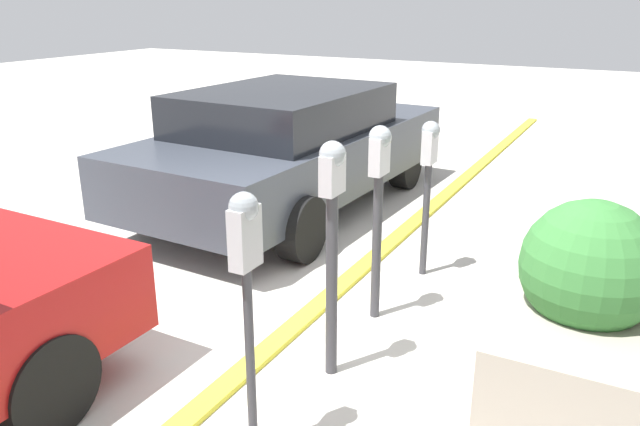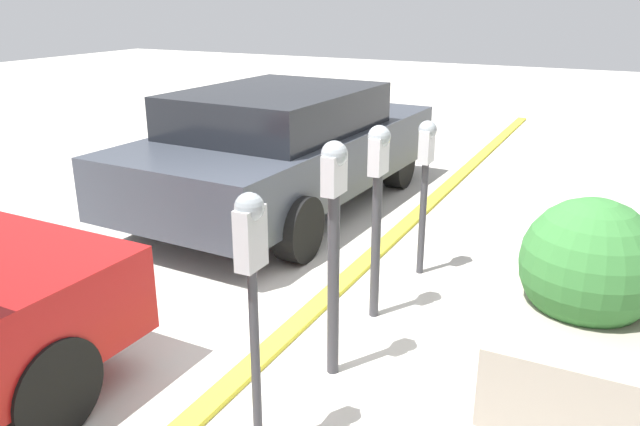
# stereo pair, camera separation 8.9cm
# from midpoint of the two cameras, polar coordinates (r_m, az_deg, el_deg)

# --- Properties ---
(ground_plane) EXTENTS (40.00, 40.00, 0.00)m
(ground_plane) POSITION_cam_midpoint_polar(r_m,az_deg,el_deg) (4.79, -1.82, -10.56)
(ground_plane) COLOR beige
(curb_strip) EXTENTS (19.00, 0.16, 0.04)m
(curb_strip) POSITION_cam_midpoint_polar(r_m,az_deg,el_deg) (4.82, -2.67, -10.13)
(curb_strip) COLOR gold
(curb_strip) RESTS_ON ground_plane
(parking_meter_nearest) EXTENTS (0.17, 0.15, 1.50)m
(parking_meter_nearest) POSITION_cam_midpoint_polar(r_m,az_deg,el_deg) (3.10, -7.10, -4.61)
(parking_meter_nearest) COLOR #38383D
(parking_meter_nearest) RESTS_ON ground_plane
(parking_meter_second) EXTENTS (0.19, 0.16, 1.58)m
(parking_meter_second) POSITION_cam_midpoint_polar(r_m,az_deg,el_deg) (3.83, 0.60, -0.98)
(parking_meter_second) COLOR #38383D
(parking_meter_second) RESTS_ON ground_plane
(parking_meter_middle) EXTENTS (0.20, 0.17, 1.51)m
(parking_meter_middle) POSITION_cam_midpoint_polar(r_m,az_deg,el_deg) (4.59, 4.74, 2.41)
(parking_meter_middle) COLOR #38383D
(parking_meter_middle) RESTS_ON ground_plane
(parking_meter_fourth) EXTENTS (0.19, 0.16, 1.40)m
(parking_meter_fourth) POSITION_cam_midpoint_polar(r_m,az_deg,el_deg) (5.43, 9.17, 4.39)
(parking_meter_fourth) COLOR #38383D
(parking_meter_fourth) RESTS_ON ground_plane
(planter_box) EXTENTS (1.68, 0.93, 1.22)m
(planter_box) POSITION_cam_midpoint_polar(r_m,az_deg,el_deg) (4.37, 22.33, -7.97)
(planter_box) COLOR #A39989
(planter_box) RESTS_ON ground_plane
(parked_car_middle) EXTENTS (4.46, 2.14, 1.41)m
(parked_car_middle) POSITION_cam_midpoint_polar(r_m,az_deg,el_deg) (7.25, -3.63, 6.17)
(parked_car_middle) COLOR #383D47
(parked_car_middle) RESTS_ON ground_plane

